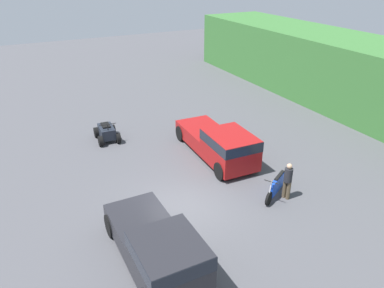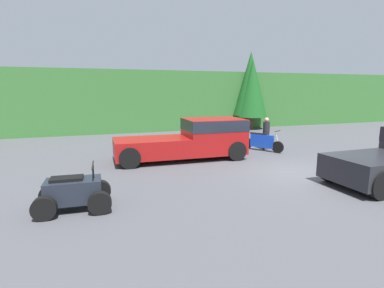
{
  "view_description": "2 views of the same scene",
  "coord_description": "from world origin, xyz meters",
  "views": [
    {
      "loc": [
        11.71,
        -5.44,
        9.39
      ],
      "look_at": [
        -3.57,
        2.3,
        0.95
      ],
      "focal_mm": 35.0,
      "sensor_mm": 36.0,
      "label": 1
    },
    {
      "loc": [
        -7.56,
        -9.09,
        3.12
      ],
      "look_at": [
        -3.57,
        2.3,
        0.95
      ],
      "focal_mm": 28.0,
      "sensor_mm": 36.0,
      "label": 2
    }
  ],
  "objects": [
    {
      "name": "ground_plane",
      "position": [
        0.0,
        0.0,
        0.0
      ],
      "size": [
        80.0,
        80.0,
        0.0
      ],
      "primitive_type": "plane",
      "color": "#4C4C51"
    },
    {
      "name": "hillside_backdrop",
      "position": [
        0.0,
        16.0,
        2.29
      ],
      "size": [
        44.0,
        6.0,
        4.59
      ],
      "color": "#387033",
      "rests_on": "ground_plane"
    },
    {
      "name": "tree_left",
      "position": [
        5.03,
        12.25,
        3.26
      ],
      "size": [
        2.44,
        2.44,
        5.54
      ],
      "color": "brown",
      "rests_on": "ground_plane"
    },
    {
      "name": "tree_mid_left",
      "position": [
        5.07,
        12.64,
        3.62
      ],
      "size": [
        2.71,
        2.71,
        6.16
      ],
      "color": "brown",
      "rests_on": "ground_plane"
    },
    {
      "name": "tree_mid_right",
      "position": [
        5.07,
        12.79,
        3.5
      ],
      "size": [
        2.62,
        2.62,
        5.96
      ],
      "color": "brown",
      "rests_on": "ground_plane"
    },
    {
      "name": "pickup_truck_red",
      "position": [
        -3.0,
        3.64,
        0.97
      ],
      "size": [
        5.93,
        2.31,
        1.82
      ],
      "rotation": [
        0.0,
        0.0,
        -0.03
      ],
      "color": "maroon",
      "rests_on": "ground_plane"
    },
    {
      "name": "dirt_bike",
      "position": [
        0.95,
        4.19,
        0.47
      ],
      "size": [
        1.34,
        2.08,
        1.13
      ],
      "rotation": [
        0.0,
        0.0,
        -1.03
      ],
      "color": "black",
      "rests_on": "ground_plane"
    },
    {
      "name": "quad_atv",
      "position": [
        -8.01,
        -0.97,
        0.46
      ],
      "size": [
        1.95,
        1.31,
        1.19
      ],
      "rotation": [
        0.0,
        0.0,
        -0.05
      ],
      "color": "black",
      "rests_on": "ground_plane"
    },
    {
      "name": "rider_person",
      "position": [
        1.34,
        4.42,
        0.93
      ],
      "size": [
        0.45,
        0.45,
        1.71
      ],
      "rotation": [
        0.0,
        0.0,
        -1.24
      ],
      "color": "brown",
      "rests_on": "ground_plane"
    }
  ]
}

